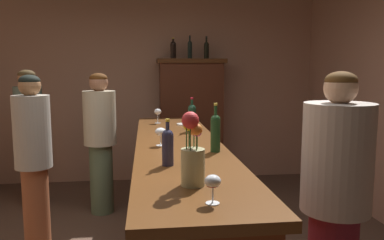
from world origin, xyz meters
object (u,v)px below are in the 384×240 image
patron_in_navy (34,157)px  wine_bottle_pinot (168,145)px  cheese_plate (184,124)px  wine_glass_front (158,112)px  display_bottle_midleft (190,49)px  patron_redhead (100,137)px  bar_counter (179,209)px  display_bottle_center (206,49)px  wine_bottle_syrah (215,131)px  patron_near_entrance (30,131)px  display_cabinet (191,120)px  wine_glass_rear (213,183)px  wine_bottle_rose (192,116)px  bartender (335,201)px  wine_glass_mid (161,132)px  flower_arrangement (192,153)px  display_bottle_left (173,49)px

patron_in_navy → wine_bottle_pinot: bearing=-35.0°
cheese_plate → wine_glass_front: bearing=151.4°
cheese_plate → display_bottle_midleft: 1.68m
wine_glass_front → patron_redhead: bearing=155.7°
bar_counter → display_bottle_center: (0.60, 2.42, 1.37)m
wine_bottle_syrah → cheese_plate: size_ratio=2.16×
wine_bottle_pinot → patron_near_entrance: 2.86m
bar_counter → display_cabinet: size_ratio=1.77×
wine_bottle_pinot → wine_bottle_syrah: wine_bottle_syrah is taller
wine_glass_rear → wine_bottle_rose: bearing=85.7°
bartender → display_bottle_center: bearing=-92.6°
bartender → wine_glass_front: bearing=-71.3°
wine_bottle_rose → wine_glass_mid: size_ratio=2.29×
bartender → wine_glass_rear: bearing=23.5°
flower_arrangement → patron_in_navy: size_ratio=0.23×
patron_near_entrance → wine_bottle_rose: bearing=32.2°
patron_near_entrance → bartender: (2.43, -2.64, -0.03)m
wine_bottle_pinot → wine_bottle_syrah: bearing=44.2°
wine_bottle_rose → flower_arrangement: flower_arrangement is taller
wine_glass_rear → flower_arrangement: size_ratio=0.34×
flower_arrangement → patron_in_navy: patron_in_navy is taller
wine_bottle_syrah → patron_near_entrance: patron_near_entrance is taller
display_bottle_center → display_cabinet: bearing=-180.0°
wine_glass_mid → wine_glass_rear: 1.28m
display_bottle_midleft → patron_near_entrance: bearing=-161.5°
display_cabinet → patron_in_navy: 2.52m
display_cabinet → patron_redhead: (-1.14, -1.00, -0.05)m
cheese_plate → display_cabinet: bearing=80.6°
wine_glass_rear → patron_in_navy: 2.20m
bar_counter → wine_bottle_syrah: size_ratio=9.29×
wine_glass_rear → patron_in_navy: patron_in_navy is taller
wine_bottle_syrah → display_bottle_left: bearing=91.8°
wine_bottle_rose → wine_bottle_syrah: 0.91m
wine_bottle_pinot → patron_near_entrance: (-1.49, 2.43, -0.27)m
display_cabinet → flower_arrangement: display_cabinet is taller
flower_arrangement → wine_glass_mid: bearing=96.5°
bar_counter → cheese_plate: (0.14, 0.99, 0.53)m
display_bottle_left → patron_in_navy: (-1.35, -1.96, -1.02)m
wine_bottle_rose → cheese_plate: wine_bottle_rose is taller
bar_counter → wine_bottle_syrah: bearing=-56.0°
patron_near_entrance → bartender: size_ratio=1.00×
bar_counter → wine_glass_front: 1.31m
wine_glass_mid → wine_glass_rear: bearing=-82.4°
patron_near_entrance → flower_arrangement: bearing=5.0°
flower_arrangement → display_bottle_center: (0.62, 3.50, 0.68)m
display_cabinet → display_bottle_center: display_bottle_center is taller
flower_arrangement → display_bottle_left: 3.57m
wine_bottle_rose → display_bottle_midleft: size_ratio=0.98×
wine_bottle_pinot → bartender: size_ratio=0.17×
wine_bottle_syrah → bar_counter: bearing=124.0°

